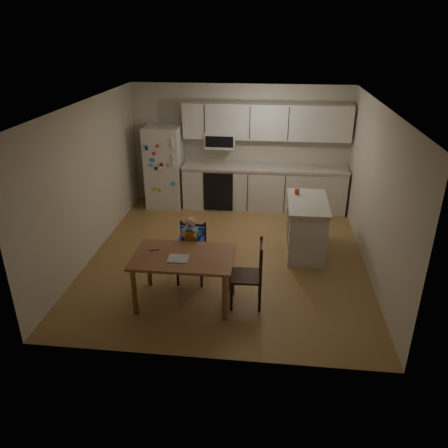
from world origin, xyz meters
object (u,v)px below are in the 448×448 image
at_px(refrigerator, 165,167).
at_px(chair_side, 253,270).
at_px(red_cup, 297,191).
at_px(kitchen_island, 306,227).
at_px(dining_table, 184,262).
at_px(chair_booster, 192,241).

distance_m(refrigerator, chair_side, 4.05).
xyz_separation_m(refrigerator, chair_side, (2.04, -3.48, -0.31)).
distance_m(refrigerator, red_cup, 3.07).
height_order(kitchen_island, chair_side, chair_side).
bearing_deg(dining_table, red_cup, 52.02).
bearing_deg(dining_table, refrigerator, 107.24).
bearing_deg(kitchen_island, chair_side, -115.98).
xyz_separation_m(kitchen_island, chair_booster, (-1.75, -1.09, 0.17)).
distance_m(red_cup, chair_side, 2.11).
xyz_separation_m(dining_table, chair_side, (0.94, 0.05, -0.09)).
xyz_separation_m(refrigerator, kitchen_island, (2.85, -1.83, -0.39)).
distance_m(kitchen_island, dining_table, 2.45).
height_order(refrigerator, kitchen_island, refrigerator).
xyz_separation_m(red_cup, dining_table, (-1.58, -2.02, -0.34)).
relative_size(kitchen_island, red_cup, 11.99).
bearing_deg(chair_side, chair_booster, -122.84).
xyz_separation_m(refrigerator, chair_booster, (1.10, -2.92, -0.22)).
height_order(refrigerator, dining_table, refrigerator).
distance_m(chair_booster, chair_side, 1.10).
bearing_deg(red_cup, refrigerator, 150.45).
height_order(red_cup, dining_table, red_cup).
relative_size(refrigerator, kitchen_island, 1.37).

